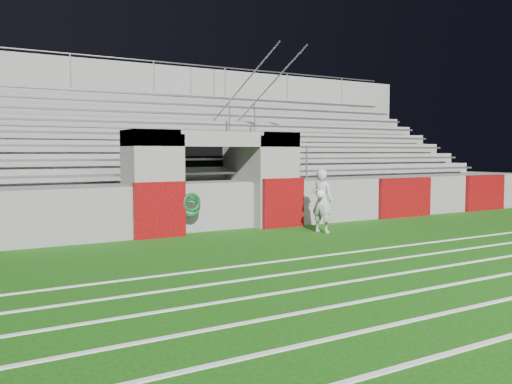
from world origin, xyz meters
TOP-DOWN VIEW (x-y plane):
  - ground at (0.00, 0.00)m, footprint 90.00×90.00m
  - field_markings at (0.00, -5.00)m, footprint 28.00×8.09m
  - stadium_structure at (0.00, 7.97)m, footprint 26.00×8.48m
  - goalkeeper_with_ball at (2.08, 1.61)m, footprint 0.60×0.69m
  - hose_coil at (-0.98, 2.93)m, footprint 0.51×0.14m

SIDE VIEW (x-z plane):
  - ground at x=0.00m, z-range 0.00..0.00m
  - field_markings at x=0.00m, z-range 0.00..0.01m
  - hose_coil at x=-0.98m, z-range 0.45..1.07m
  - goalkeeper_with_ball at x=2.08m, z-range 0.00..1.63m
  - stadium_structure at x=0.00m, z-range -1.22..4.20m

